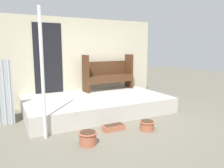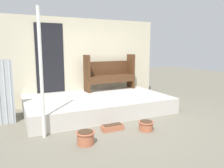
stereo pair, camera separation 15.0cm
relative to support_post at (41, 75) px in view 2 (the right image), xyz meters
name	(u,v)px [view 2 (the right image)]	position (x,y,z in m)	size (l,w,h in m)	color
ground_plane	(116,123)	(1.59, 0.12, -1.22)	(24.00, 24.00, 0.00)	#706B5B
porch_slab	(97,104)	(1.58, 1.24, -1.02)	(3.73, 2.25, 0.40)	beige
house_wall	(82,61)	(1.54, 2.39, 0.08)	(4.93, 0.08, 2.60)	beige
support_post	(41,75)	(0.00, 0.00, 0.00)	(0.06, 0.06, 2.44)	white
bench	(110,73)	(2.31, 2.03, -0.28)	(1.65, 0.51, 1.11)	#4C2D19
flower_pot_left	(85,137)	(0.62, -0.63, -1.09)	(0.35, 0.35, 0.24)	#B26042
flower_pot_middle	(146,125)	(1.98, -0.53, -1.11)	(0.33, 0.33, 0.20)	#B26042
planter_box_rect	(112,127)	(1.35, -0.21, -1.16)	(0.46, 0.20, 0.12)	#B76647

